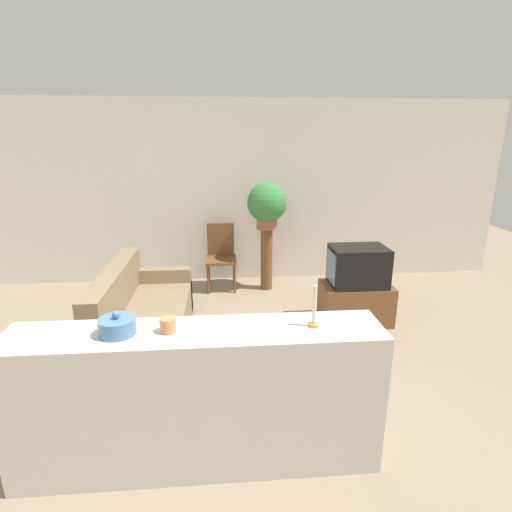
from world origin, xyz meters
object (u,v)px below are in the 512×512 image
(television, at_px, (358,266))
(wooden_chair, at_px, (221,253))
(couch, at_px, (143,318))
(decorative_bowl, at_px, (117,326))
(potted_plant, at_px, (267,204))

(television, relative_size, wooden_chair, 0.69)
(couch, relative_size, decorative_bowl, 7.81)
(couch, distance_m, wooden_chair, 1.88)
(wooden_chair, relative_size, potted_plant, 1.46)
(couch, bearing_deg, decorative_bowl, -82.68)
(wooden_chair, xyz_separation_m, decorative_bowl, (-0.62, -3.36, 0.53))
(television, bearing_deg, decorative_bowl, -137.50)
(couch, height_order, television, television)
(couch, height_order, decorative_bowl, decorative_bowl)
(wooden_chair, relative_size, decorative_bowl, 4.21)
(couch, distance_m, potted_plant, 2.35)
(decorative_bowl, bearing_deg, television, 42.50)
(decorative_bowl, bearing_deg, couch, 97.32)
(television, relative_size, decorative_bowl, 2.90)
(potted_plant, height_order, decorative_bowl, potted_plant)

